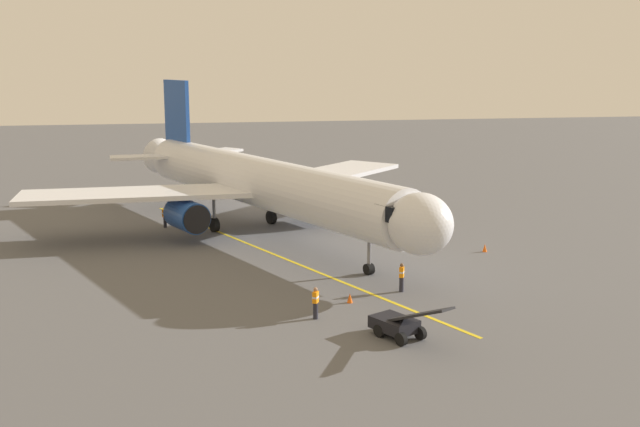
{
  "coord_description": "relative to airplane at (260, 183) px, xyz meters",
  "views": [
    {
      "loc": [
        5.66,
        56.63,
        13.24
      ],
      "look_at": [
        -3.73,
        6.85,
        3.0
      ],
      "focal_mm": 42.57,
      "sensor_mm": 36.0,
      "label": 1
    }
  ],
  "objects": [
    {
      "name": "apron_lead_in_line",
      "position": [
        -0.11,
        6.26,
        -4.0
      ],
      "size": [
        16.14,
        36.79,
        0.01
      ],
      "primitive_type": "cube",
      "rotation": [
        0.0,
        0.0,
        0.41
      ],
      "color": "yellow",
      "rests_on": "ground"
    },
    {
      "name": "safety_cone_nose_right",
      "position": [
        -14.95,
        8.56,
        -3.73
      ],
      "size": [
        0.32,
        0.32,
        0.55
      ],
      "primitive_type": "cone",
      "color": "#F2590F",
      "rests_on": "ground"
    },
    {
      "name": "ground_crew_marshaller",
      "position": [
        -6.45,
        16.53,
        -3.12
      ],
      "size": [
        0.4,
        0.47,
        1.71
      ],
      "color": "#23232D",
      "rests_on": "ground"
    },
    {
      "name": "ground_crew_wing_walker",
      "position": [
        7.31,
        -3.67,
        -3.12
      ],
      "size": [
        0.47,
        0.38,
        1.71
      ],
      "color": "#23232D",
      "rests_on": "ground"
    },
    {
      "name": "safety_cone_nose_left",
      "position": [
        -3.03,
        17.98,
        -3.73
      ],
      "size": [
        0.32,
        0.32,
        0.55
      ],
      "primitive_type": "cone",
      "color": "#F2590F",
      "rests_on": "ground"
    },
    {
      "name": "ground_plane",
      "position": [
        0.43,
        0.75,
        -4.0
      ],
      "size": [
        220.0,
        220.0,
        0.0
      ],
      "primitive_type": "plane",
      "color": "#565659"
    },
    {
      "name": "ground_crew_loader",
      "position": [
        -0.67,
        20.27,
        -3.12
      ],
      "size": [
        0.42,
        0.47,
        1.71
      ],
      "color": "#23232D",
      "rests_on": "ground"
    },
    {
      "name": "airplane",
      "position": [
        0.0,
        0.0,
        0.0
      ],
      "size": [
        32.06,
        38.28,
        11.5
      ],
      "color": "silver",
      "rests_on": "ground"
    },
    {
      "name": "belt_loader_near_nose",
      "position": [
        -4.14,
        23.73,
        -3.29
      ],
      "size": [
        3.21,
        4.61,
        2.32
      ],
      "color": "black",
      "rests_on": "ground"
    }
  ]
}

